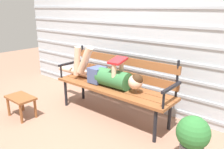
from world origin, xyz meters
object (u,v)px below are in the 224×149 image
Objects in this scene: reclining_person at (105,75)px; potted_plant at (192,138)px; park_bench at (115,82)px; footstool at (21,101)px.

reclining_person reaches higher than potted_plant.
reclining_person reaches higher than park_bench.
footstool is at bearing -135.51° from reclining_person.
park_bench is 0.18m from reclining_person.
park_bench is at bearing 42.82° from footstool.
reclining_person reaches higher than footstool.
potted_plant is at bearing 13.21° from footstool.
park_bench is 1.38m from footstool.
potted_plant is at bearing -16.63° from park_bench.
reclining_person is 3.22× the size of potted_plant.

